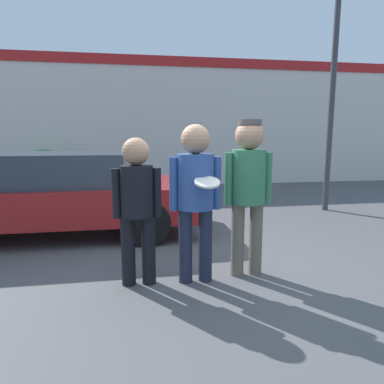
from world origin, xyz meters
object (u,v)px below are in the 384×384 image
(person_left, at_px, (137,200))
(parked_car_near, at_px, (57,192))
(shrub, at_px, (46,171))
(street_lamp, at_px, (349,53))
(person_middle_with_frisbee, at_px, (195,189))
(person_right, at_px, (248,182))

(person_left, bearing_deg, parked_car_near, 120.03)
(shrub, bearing_deg, street_lamp, -27.34)
(person_left, xyz_separation_m, person_middle_with_frisbee, (0.62, -0.03, 0.11))
(person_left, height_order, person_middle_with_frisbee, person_middle_with_frisbee)
(person_left, xyz_separation_m, parked_car_near, (-1.28, 2.21, -0.24))
(parked_car_near, relative_size, shrub, 3.66)
(person_right, height_order, street_lamp, street_lamp)
(street_lamp, bearing_deg, person_middle_with_frisbee, -139.77)
(parked_car_near, height_order, street_lamp, street_lamp)
(person_middle_with_frisbee, relative_size, street_lamp, 0.33)
(street_lamp, bearing_deg, person_right, -135.50)
(person_middle_with_frisbee, bearing_deg, person_left, 176.79)
(person_middle_with_frisbee, distance_m, parked_car_near, 2.97)
(person_middle_with_frisbee, xyz_separation_m, street_lamp, (3.79, 3.21, 2.26))
(person_middle_with_frisbee, xyz_separation_m, shrub, (-3.17, 6.81, -0.43))
(person_middle_with_frisbee, xyz_separation_m, parked_car_near, (-1.90, 2.25, -0.35))
(person_left, xyz_separation_m, person_right, (1.24, 0.06, 0.16))
(parked_car_near, xyz_separation_m, street_lamp, (5.70, 0.96, 2.61))
(person_right, bearing_deg, street_lamp, 44.50)
(person_left, relative_size, person_right, 0.89)
(person_middle_with_frisbee, bearing_deg, shrub, 114.95)
(parked_car_near, bearing_deg, street_lamp, 9.56)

